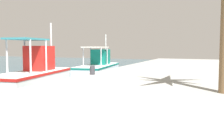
# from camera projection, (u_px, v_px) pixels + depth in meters

# --- Properties ---
(quay_pier) EXTENTS (36.00, 10.00, 0.80)m
(quay_pier) POSITION_uv_depth(u_px,v_px,m) (190.00, 94.00, 8.57)
(quay_pier) COLOR #9E9E99
(quay_pier) RESTS_ON ground
(fishing_boat_second) EXTENTS (5.13, 2.54, 3.46)m
(fishing_boat_second) POSITION_uv_depth(u_px,v_px,m) (34.00, 76.00, 11.29)
(fishing_boat_second) COLOR white
(fishing_boat_second) RESTS_ON ground
(fishing_boat_third) EXTENTS (6.09, 2.85, 3.23)m
(fishing_boat_third) POSITION_uv_depth(u_px,v_px,m) (98.00, 66.00, 18.23)
(fishing_boat_third) COLOR white
(fishing_boat_third) RESTS_ON ground
(mooring_bollard_third) EXTENTS (0.25, 0.25, 0.42)m
(mooring_bollard_third) POSITION_uv_depth(u_px,v_px,m) (92.00, 70.00, 11.12)
(mooring_bollard_third) COLOR #333338
(mooring_bollard_third) RESTS_ON quay_pier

